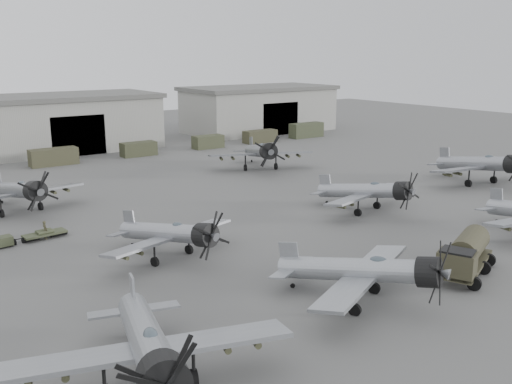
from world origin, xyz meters
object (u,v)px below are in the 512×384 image
(aircraft_near_1, at_px, (368,271))
(aircraft_mid_1, at_px, (173,234))
(aircraft_mid_3, at_px, (484,164))
(aircraft_far_0, at_px, (20,191))
(tug_trailer, at_px, (18,239))
(ground_crew, at_px, (45,230))
(aircraft_near_0, at_px, (149,346))
(fuel_tanker, at_px, (466,253))
(aircraft_mid_2, at_px, (370,191))
(aircraft_far_1, at_px, (261,152))

(aircraft_near_1, bearing_deg, aircraft_mid_1, 88.95)
(aircraft_mid_3, height_order, aircraft_far_0, aircraft_mid_3)
(aircraft_mid_3, xyz_separation_m, aircraft_far_0, (-46.83, 18.58, -0.24))
(tug_trailer, xyz_separation_m, ground_crew, (2.17, 0.00, 0.32))
(aircraft_near_0, bearing_deg, fuel_tanker, 18.05)
(aircraft_mid_1, height_order, aircraft_mid_2, aircraft_mid_2)
(aircraft_mid_3, height_order, ground_crew, aircraft_mid_3)
(aircraft_far_1, bearing_deg, aircraft_near_1, -94.08)
(aircraft_mid_1, bearing_deg, aircraft_mid_2, -13.14)
(aircraft_far_1, height_order, ground_crew, aircraft_far_1)
(aircraft_mid_3, xyz_separation_m, aircraft_far_1, (-15.92, 22.02, -0.00))
(tug_trailer, bearing_deg, fuel_tanker, -51.70)
(aircraft_mid_2, distance_m, ground_crew, 29.57)
(aircraft_near_0, xyz_separation_m, aircraft_mid_2, (30.34, 15.50, -0.31))
(aircraft_mid_2, height_order, ground_crew, aircraft_mid_2)
(aircraft_far_0, distance_m, ground_crew, 9.25)
(aircraft_near_1, bearing_deg, fuel_tanker, -28.16)
(aircraft_mid_3, xyz_separation_m, tug_trailer, (-49.36, 9.45, -2.04))
(aircraft_near_0, xyz_separation_m, aircraft_near_1, (14.98, 1.05, -0.24))
(aircraft_near_0, height_order, aircraft_near_1, aircraft_near_0)
(tug_trailer, distance_m, ground_crew, 2.19)
(aircraft_near_0, relative_size, fuel_tanker, 1.77)
(aircraft_near_0, relative_size, tug_trailer, 2.17)
(aircraft_mid_3, xyz_separation_m, ground_crew, (-47.19, 9.46, -1.71))
(aircraft_near_0, bearing_deg, aircraft_far_0, 102.02)
(aircraft_near_1, distance_m, tug_trailer, 28.50)
(aircraft_far_1, bearing_deg, aircraft_mid_2, -75.85)
(aircraft_mid_1, relative_size, ground_crew, 7.32)
(fuel_tanker, bearing_deg, ground_crew, 108.22)
(aircraft_near_1, distance_m, aircraft_mid_2, 21.09)
(aircraft_far_0, relative_size, aircraft_far_1, 0.93)
(aircraft_mid_3, height_order, fuel_tanker, aircraft_mid_3)
(aircraft_mid_3, xyz_separation_m, fuel_tanker, (-25.64, -15.47, -0.91))
(tug_trailer, relative_size, ground_crew, 3.93)
(aircraft_mid_1, xyz_separation_m, aircraft_mid_3, (40.84, 1.14, 0.43))
(aircraft_near_1, bearing_deg, aircraft_far_0, 84.94)
(ground_crew, bearing_deg, tug_trailer, 79.28)
(aircraft_mid_3, relative_size, tug_trailer, 2.26)
(aircraft_far_0, distance_m, tug_trailer, 9.64)
(aircraft_far_1, relative_size, tug_trailer, 2.20)
(aircraft_near_0, distance_m, ground_crew, 25.63)
(aircraft_mid_1, bearing_deg, aircraft_near_1, -81.01)
(aircraft_near_1, xyz_separation_m, fuel_tanker, (9.10, -0.52, -0.60))
(aircraft_near_1, bearing_deg, aircraft_mid_3, -1.60)
(aircraft_mid_1, bearing_deg, ground_crew, 106.09)
(aircraft_near_0, xyz_separation_m, fuel_tanker, (24.08, 0.53, -0.83))
(aircraft_mid_2, relative_size, aircraft_mid_3, 0.85)
(aircraft_far_1, distance_m, tug_trailer, 35.78)
(aircraft_near_1, relative_size, aircraft_far_1, 0.87)
(aircraft_mid_2, relative_size, ground_crew, 7.51)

